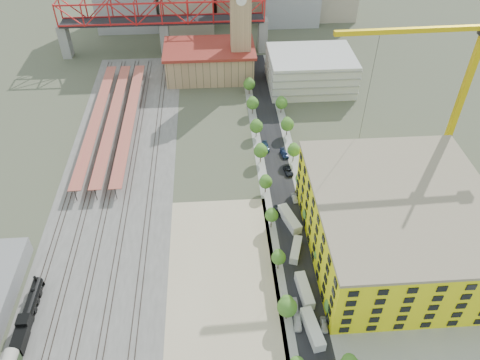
{
  "coord_description": "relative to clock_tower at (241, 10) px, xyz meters",
  "views": [
    {
      "loc": [
        -4.67,
        -102.0,
        97.09
      ],
      "look_at": [
        2.29,
        -0.35,
        10.0
      ],
      "focal_mm": 35.0,
      "sensor_mm": 36.0,
      "label": 1
    }
  ],
  "objects": [
    {
      "name": "construction_building",
      "position": [
        34.0,
        -99.99,
        -19.29
      ],
      "size": [
        44.6,
        50.6,
        18.8
      ],
      "color": "#F8FF15",
      "rests_on": "ground"
    },
    {
      "name": "clock_tower",
      "position": [
        0.0,
        0.0,
        0.0
      ],
      "size": [
        12.0,
        12.0,
        52.0
      ],
      "color": "tan",
      "rests_on": "ground"
    },
    {
      "name": "site_trailer_c",
      "position": [
        8.0,
        -99.91,
        -27.52
      ],
      "size": [
        4.73,
        8.9,
        2.36
      ],
      "primitive_type": "cube",
      "rotation": [
        0.0,
        0.0,
        -0.3
      ],
      "color": "silver",
      "rests_on": "ground"
    },
    {
      "name": "car_0",
      "position": [
        5.0,
        -121.77,
        -27.9
      ],
      "size": [
        2.49,
        4.88,
        1.59
      ],
      "primitive_type": "imported",
      "rotation": [
        0.0,
        0.0,
        -0.14
      ],
      "color": "silver",
      "rests_on": "ground"
    },
    {
      "name": "car_3",
      "position": [
        5.0,
        -52.71,
        -27.89
      ],
      "size": [
        2.45,
        5.63,
        1.61
      ],
      "primitive_type": "imported",
      "rotation": [
        0.0,
        0.0,
        0.04
      ],
      "color": "#1B344F",
      "rests_on": "ground"
    },
    {
      "name": "street_trees",
      "position": [
        8.0,
        -74.99,
        -28.7
      ],
      "size": [
        15.4,
        124.4,
        8.0
      ],
      "color": "#396B20",
      "rests_on": "ground"
    },
    {
      "name": "sidewalk_east",
      "position": [
        13.5,
        -64.99,
        -28.68
      ],
      "size": [
        3.0,
        170.0,
        0.04
      ],
      "primitive_type": "cube",
      "color": "gray",
      "rests_on": "ground"
    },
    {
      "name": "parking_garage",
      "position": [
        28.0,
        -9.99,
        -21.7
      ],
      "size": [
        34.0,
        26.0,
        14.0
      ],
      "primitive_type": "cube",
      "color": "silver",
      "rests_on": "ground"
    },
    {
      "name": "car_1",
      "position": [
        5.0,
        -116.95,
        -27.99
      ],
      "size": [
        1.61,
        4.3,
        1.4
      ],
      "primitive_type": "imported",
      "rotation": [
        0.0,
        0.0,
        -0.03
      ],
      "color": "#949499",
      "rests_on": "ground"
    },
    {
      "name": "locomotive",
      "position": [
        -58.0,
        -115.35,
        -26.73
      ],
      "size": [
        2.73,
        21.04,
        5.26
      ],
      "color": "black",
      "rests_on": "ground"
    },
    {
      "name": "construction_pad",
      "position": [
        37.0,
        -99.99,
        -28.67
      ],
      "size": [
        50.0,
        90.0,
        0.06
      ],
      "primitive_type": "cube",
      "color": "gray",
      "rests_on": "ground"
    },
    {
      "name": "distant_hills",
      "position": [
        37.28,
        180.01,
        -108.23
      ],
      "size": [
        647.0,
        264.0,
        227.0
      ],
      "color": "#4C6B59",
      "rests_on": "ground"
    },
    {
      "name": "tower_crane",
      "position": [
        54.53,
        -70.43,
        6.83
      ],
      "size": [
        53.93,
        3.56,
        57.56
      ],
      "color": "gold",
      "rests_on": "ground"
    },
    {
      "name": "ballast_strip",
      "position": [
        -44.0,
        -62.49,
        -28.67
      ],
      "size": [
        36.0,
        165.0,
        0.06
      ],
      "primitive_type": "cube",
      "color": "#605E59",
      "rests_on": "ground"
    },
    {
      "name": "site_trailer_b",
      "position": [
        8.0,
        -113.23,
        -27.34
      ],
      "size": [
        3.52,
        10.09,
        2.7
      ],
      "primitive_type": "cube",
      "rotation": [
        0.0,
        0.0,
        0.09
      ],
      "color": "silver",
      "rests_on": "ground"
    },
    {
      "name": "street_asphalt",
      "position": [
        8.0,
        -64.99,
        -28.67
      ],
      "size": [
        12.0,
        170.0,
        0.06
      ],
      "primitive_type": "cube",
      "color": "black",
      "rests_on": "ground"
    },
    {
      "name": "car_7",
      "position": [
        11.0,
        -56.88,
        -27.95
      ],
      "size": [
        2.9,
        5.4,
        1.49
      ],
      "primitive_type": "imported",
      "rotation": [
        0.0,
        0.0,
        0.17
      ],
      "color": "#1A294D",
      "rests_on": "ground"
    },
    {
      "name": "car_2",
      "position": [
        5.0,
        -84.26,
        -28.04
      ],
      "size": [
        2.9,
        5.02,
        1.31
      ],
      "primitive_type": "imported",
      "rotation": [
        0.0,
        0.0,
        -0.16
      ],
      "color": "black",
      "rests_on": "ground"
    },
    {
      "name": "car_5",
      "position": [
        11.0,
        -79.03,
        -28.0
      ],
      "size": [
        1.69,
        4.3,
        1.39
      ],
      "primitive_type": "imported",
      "rotation": [
        0.0,
        0.0,
        0.05
      ],
      "color": "#9C9BA0",
      "rests_on": "ground"
    },
    {
      "name": "truss_bridge",
      "position": [
        -33.0,
        25.01,
        -9.83
      ],
      "size": [
        94.0,
        9.6,
        25.6
      ],
      "color": "gray",
      "rests_on": "ground"
    },
    {
      "name": "platform_canopies",
      "position": [
        -49.0,
        -34.99,
        -24.7
      ],
      "size": [
        16.0,
        80.0,
        4.12
      ],
      "color": "#AF5D43",
      "rests_on": "ground"
    },
    {
      "name": "dirt_lot",
      "position": [
        -12.0,
        -111.49,
        -28.67
      ],
      "size": [
        28.0,
        67.0,
        0.06
      ],
      "primitive_type": "cube",
      "color": "tan",
      "rests_on": "ground"
    },
    {
      "name": "car_4",
      "position": [
        11.0,
        -122.73,
        -27.96
      ],
      "size": [
        2.16,
        4.46,
        1.47
      ],
      "primitive_type": "imported",
      "rotation": [
        0.0,
        0.0,
        -0.1
      ],
      "color": "#BABABA",
      "rests_on": "ground"
    },
    {
      "name": "car_6",
      "position": [
        11.0,
        -66.18,
        -27.96
      ],
      "size": [
        3.14,
        5.56,
        1.47
      ],
      "primitive_type": "imported",
      "rotation": [
        0.0,
        0.0,
        0.14
      ],
      "color": "black",
      "rests_on": "ground"
    },
    {
      "name": "rail_tracks",
      "position": [
        -45.8,
        -62.49,
        -28.55
      ],
      "size": [
        26.56,
        160.0,
        0.18
      ],
      "color": "#382B23",
      "rests_on": "ground"
    },
    {
      "name": "sidewalk_west",
      "position": [
        2.5,
        -64.99,
        -28.68
      ],
      "size": [
        3.0,
        170.0,
        0.04
      ],
      "primitive_type": "cube",
      "color": "gray",
      "rests_on": "ground"
    },
    {
      "name": "station_hall",
      "position": [
        -13.0,
        2.01,
        -22.03
      ],
      "size": [
        38.0,
        24.0,
        13.1
      ],
      "color": "tan",
      "rests_on": "ground"
    },
    {
      "name": "ground",
      "position": [
        -8.0,
        -79.99,
        -28.7
      ],
      "size": [
        400.0,
        400.0,
        0.0
      ],
      "primitive_type": "plane",
      "color": "#474C38",
      "rests_on": "ground"
    },
    {
      "name": "site_trailer_a",
      "position": [
        8.0,
        -124.0,
        -27.29
      ],
      "size": [
        4.33,
        10.58,
        2.81
      ],
      "primitive_type": "cube",
      "rotation": [
        0.0,
        0.0,
        0.16
      ],
      "color": "silver",
      "rests_on": "ground"
    },
    {
      "name": "site_trailer_d",
      "position": [
        8.0,
        -88.51,
        -27.27
      ],
      "size": [
        5.77,
        10.75,
        2.85
      ],
      "primitive_type": "cube",
      "rotation": [
        0.0,
        0.0,
        0.31
      ],
      "color": "silver",
      "rests_on": "ground"
    }
  ]
}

